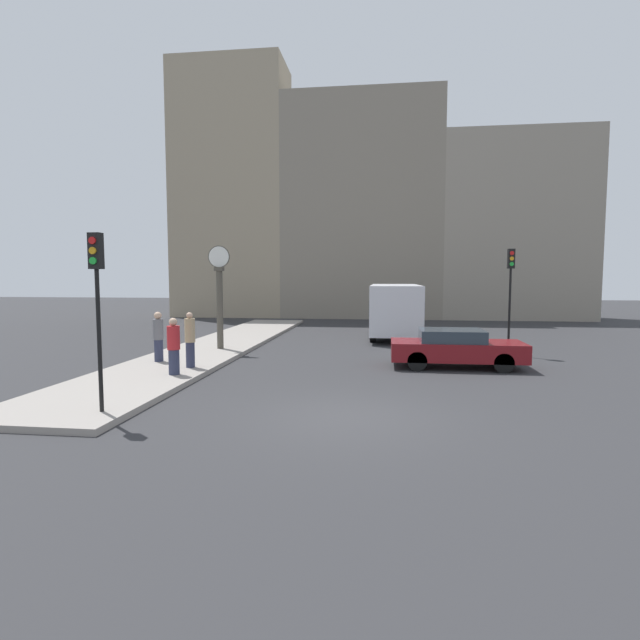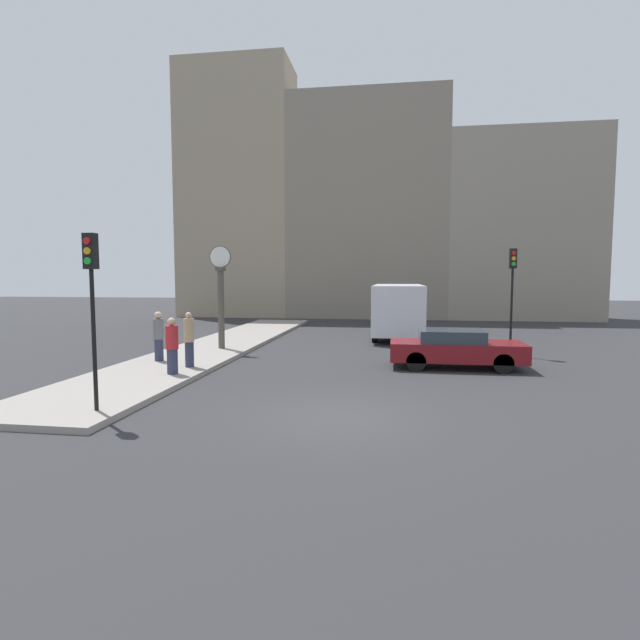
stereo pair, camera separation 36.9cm
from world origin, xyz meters
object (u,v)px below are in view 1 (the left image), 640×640
at_px(pedestrian_tan_coat, 190,340).
at_px(pedestrian_grey_jacket, 158,336).
at_px(sedan_car, 455,348).
at_px(traffic_light_far, 510,280).
at_px(street_clock, 220,295).
at_px(pedestrian_red_top, 174,346).
at_px(bus_distant, 395,307).
at_px(traffic_light_near, 97,285).

bearing_deg(pedestrian_tan_coat, pedestrian_grey_jacket, 148.05).
height_order(sedan_car, pedestrian_tan_coat, pedestrian_tan_coat).
distance_m(traffic_light_far, pedestrian_tan_coat, 12.24).
distance_m(street_clock, pedestrian_red_top, 5.62).
relative_size(sedan_car, traffic_light_far, 1.06).
bearing_deg(pedestrian_red_top, pedestrian_grey_jacket, 124.84).
xyz_separation_m(bus_distant, street_clock, (-7.15, -6.34, 0.81)).
bearing_deg(pedestrian_grey_jacket, pedestrian_tan_coat, -31.95).
height_order(street_clock, pedestrian_red_top, street_clock).
bearing_deg(pedestrian_red_top, traffic_light_near, -87.70).
bearing_deg(pedestrian_tan_coat, traffic_light_near, -88.49).
bearing_deg(sedan_car, pedestrian_grey_jacket, -174.38).
xyz_separation_m(bus_distant, pedestrian_grey_jacket, (-8.23, -9.64, -0.50)).
xyz_separation_m(traffic_light_near, pedestrian_tan_coat, (-0.14, 5.33, -1.84)).
xyz_separation_m(bus_distant, pedestrian_tan_coat, (-6.71, -10.59, -0.47)).
bearing_deg(pedestrian_red_top, sedan_car, 20.06).
bearing_deg(street_clock, pedestrian_red_top, -85.66).
bearing_deg(street_clock, pedestrian_tan_coat, -84.11).
height_order(bus_distant, pedestrian_grey_jacket, bus_distant).
height_order(bus_distant, traffic_light_near, traffic_light_near).
height_order(sedan_car, pedestrian_grey_jacket, pedestrian_grey_jacket).
xyz_separation_m(traffic_light_far, pedestrian_tan_coat, (-11.02, -4.98, -1.90)).
bearing_deg(traffic_light_far, bus_distant, 127.50).
bearing_deg(pedestrian_grey_jacket, pedestrian_red_top, -55.16).
distance_m(sedan_car, pedestrian_grey_jacket, 10.15).
bearing_deg(traffic_light_far, pedestrian_tan_coat, -155.67).
relative_size(traffic_light_near, pedestrian_tan_coat, 2.15).
bearing_deg(traffic_light_far, pedestrian_grey_jacket, -162.16).
xyz_separation_m(pedestrian_grey_jacket, pedestrian_tan_coat, (1.52, -0.95, 0.03)).
bearing_deg(sedan_car, traffic_light_far, 51.22).
bearing_deg(street_clock, sedan_car, -14.37).
height_order(sedan_car, pedestrian_red_top, pedestrian_red_top).
relative_size(pedestrian_tan_coat, pedestrian_red_top, 1.05).
relative_size(traffic_light_far, pedestrian_grey_jacket, 2.42).
relative_size(bus_distant, pedestrian_tan_coat, 4.23).
height_order(pedestrian_tan_coat, pedestrian_red_top, pedestrian_tan_coat).
height_order(traffic_light_near, pedestrian_grey_jacket, traffic_light_near).
bearing_deg(pedestrian_grey_jacket, street_clock, 71.87).
distance_m(traffic_light_far, pedestrian_grey_jacket, 13.31).
xyz_separation_m(street_clock, pedestrian_grey_jacket, (-1.08, -3.30, -1.31)).
bearing_deg(pedestrian_red_top, bus_distant, 60.25).
bearing_deg(traffic_light_near, pedestrian_red_top, 92.30).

